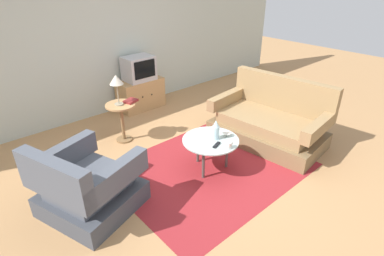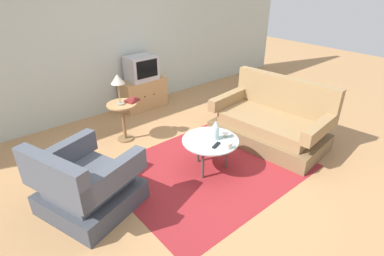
{
  "view_description": "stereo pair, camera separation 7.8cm",
  "coord_description": "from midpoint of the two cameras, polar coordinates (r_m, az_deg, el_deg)",
  "views": [
    {
      "loc": [
        -2.46,
        -2.43,
        2.39
      ],
      "look_at": [
        -0.11,
        0.2,
        0.55
      ],
      "focal_mm": 28.46,
      "sensor_mm": 36.0,
      "label": 1
    },
    {
      "loc": [
        -2.4,
        -2.48,
        2.39
      ],
      "look_at": [
        -0.11,
        0.2,
        0.55
      ],
      "focal_mm": 28.46,
      "sensor_mm": 36.0,
      "label": 2
    }
  ],
  "objects": [
    {
      "name": "book",
      "position": [
        4.7,
        -10.69,
        5.11
      ],
      "size": [
        0.23,
        0.2,
        0.03
      ],
      "rotation": [
        0.0,
        0.0,
        0.3
      ],
      "color": "maroon",
      "rests_on": "side_table"
    },
    {
      "name": "armchair",
      "position": [
        3.54,
        -18.71,
        -10.34
      ],
      "size": [
        1.14,
        1.15,
        0.85
      ],
      "rotation": [
        0.0,
        0.0,
        -1.25
      ],
      "color": "#3E424B",
      "rests_on": "ground"
    },
    {
      "name": "mug",
      "position": [
        3.74,
        7.36,
        -3.29
      ],
      "size": [
        0.12,
        0.08,
        0.08
      ],
      "color": "white",
      "rests_on": "coffee_table"
    },
    {
      "name": "vase",
      "position": [
        3.88,
        5.01,
        -0.44
      ],
      "size": [
        0.1,
        0.1,
        0.26
      ],
      "color": "silver",
      "rests_on": "coffee_table"
    },
    {
      "name": "ground_plane",
      "position": [
        4.2,
        3.49,
        -7.15
      ],
      "size": [
        16.0,
        16.0,
        0.0
      ],
      "primitive_type": "plane",
      "color": "#AD7F51"
    },
    {
      "name": "bowl",
      "position": [
        4.01,
        7.07,
        -1.26
      ],
      "size": [
        0.12,
        0.12,
        0.05
      ],
      "color": "silver",
      "rests_on": "coffee_table"
    },
    {
      "name": "side_table",
      "position": [
        4.73,
        -12.38,
        2.51
      ],
      "size": [
        0.44,
        0.44,
        0.61
      ],
      "color": "tan",
      "rests_on": "ground"
    },
    {
      "name": "tv_remote_dark",
      "position": [
        3.79,
        5.14,
        -3.22
      ],
      "size": [
        0.15,
        0.09,
        0.02
      ],
      "rotation": [
        0.0,
        0.0,
        3.46
      ],
      "color": "black",
      "rests_on": "coffee_table"
    },
    {
      "name": "area_rug",
      "position": [
        4.16,
        3.84,
        -7.53
      ],
      "size": [
        2.46,
        1.96,
        0.0
      ],
      "primitive_type": "cube",
      "color": "maroon",
      "rests_on": "ground"
    },
    {
      "name": "tv_stand",
      "position": [
        5.92,
        -8.78,
        6.42
      ],
      "size": [
        0.85,
        0.46,
        0.56
      ],
      "color": "tan",
      "rests_on": "ground"
    },
    {
      "name": "back_wall",
      "position": [
        5.7,
        -15.16,
        16.2
      ],
      "size": [
        9.0,
        0.12,
        2.7
      ],
      "primitive_type": "cube",
      "color": "#B2BCB2",
      "rests_on": "ground"
    },
    {
      "name": "television",
      "position": [
        5.75,
        -9.1,
        11.05
      ],
      "size": [
        0.54,
        0.41,
        0.44
      ],
      "color": "#B7B7BC",
      "rests_on": "tv_stand"
    },
    {
      "name": "table_lamp",
      "position": [
        4.52,
        -13.28,
        8.63
      ],
      "size": [
        0.2,
        0.2,
        0.46
      ],
      "color": "#9E937A",
      "rests_on": "side_table"
    },
    {
      "name": "couch",
      "position": [
        4.82,
        15.05,
        0.86
      ],
      "size": [
        1.11,
        1.75,
        0.95
      ],
      "rotation": [
        0.0,
        0.0,
        1.68
      ],
      "color": "brown",
      "rests_on": "ground"
    },
    {
      "name": "coffee_table",
      "position": [
        3.94,
        4.0,
        -2.73
      ],
      "size": [
        0.73,
        0.73,
        0.45
      ],
      "color": "#B2C6C1",
      "rests_on": "ground"
    }
  ]
}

